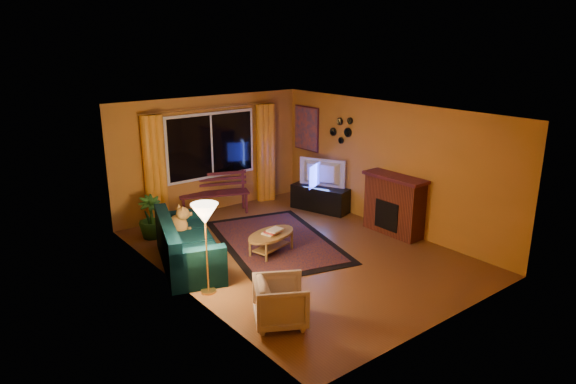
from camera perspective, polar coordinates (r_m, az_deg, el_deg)
floor at (r=9.20m, az=1.16°, el=-6.76°), size 4.50×6.00×0.02m
ceiling at (r=8.50m, az=1.26°, el=8.98°), size 4.50×6.00×0.02m
wall_back at (r=11.19m, az=-8.61°, el=4.16°), size 4.50×0.02×2.50m
wall_left at (r=7.61m, az=-12.12°, el=-2.13°), size 0.02×6.00×2.50m
wall_right at (r=10.30m, az=11.01°, el=2.94°), size 0.02×6.00×2.50m
window at (r=11.09m, az=-8.48°, el=5.11°), size 2.00×0.02×1.30m
curtain_rod at (r=10.92m, az=-8.55°, el=9.19°), size 3.20×0.03×0.03m
curtain_left at (r=10.52m, az=-14.61°, el=2.27°), size 0.36×0.36×2.24m
curtain_right at (r=11.81m, az=-2.56°, el=4.37°), size 0.36×0.36×2.24m
bench at (r=11.19m, az=-8.17°, el=-1.27°), size 1.54×0.95×0.45m
potted_plant at (r=10.03m, az=-15.02°, el=-2.73°), size 0.46×0.46×0.82m
sofa at (r=8.71m, az=-11.00°, el=-5.50°), size 1.44×2.17×0.81m
dog at (r=9.03m, az=-12.13°, el=-3.07°), size 0.37×0.49×0.51m
armchair at (r=6.93m, az=-0.81°, el=-11.88°), size 0.88×0.90×0.69m
floor_lamp at (r=7.65m, az=-9.04°, el=-6.33°), size 0.26×0.26×1.38m
rug at (r=9.64m, az=-1.36°, el=-5.48°), size 2.64×3.43×0.02m
coffee_table at (r=9.09m, az=-1.87°, el=-5.72°), size 1.25×1.25×0.37m
tv_console at (r=11.29m, az=3.58°, el=-0.73°), size 0.80×1.36×0.54m
television at (r=11.13m, az=3.63°, el=2.07°), size 0.59×1.00×0.60m
fireplace at (r=10.09m, az=11.71°, el=-1.54°), size 0.40×1.20×1.10m
mirror_cluster at (r=11.03m, az=5.90°, el=6.99°), size 0.06×0.60×0.56m
painting at (r=11.90m, az=2.06°, el=7.07°), size 0.04×0.76×0.96m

